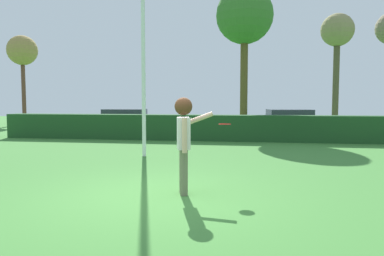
{
  "coord_description": "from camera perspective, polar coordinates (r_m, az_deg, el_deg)",
  "views": [
    {
      "loc": [
        1.65,
        -6.3,
        1.73
      ],
      "look_at": [
        0.46,
        1.26,
        1.15
      ],
      "focal_mm": 34.3,
      "sensor_mm": 36.0,
      "label": 1
    }
  ],
  "objects": [
    {
      "name": "oak_tree",
      "position": [
        24.37,
        21.65,
        13.32
      ],
      "size": [
        1.96,
        1.96,
        6.94
      ],
      "color": "brown",
      "rests_on": "ground"
    },
    {
      "name": "parked_car_silver",
      "position": [
        20.51,
        -10.38,
        1.35
      ],
      "size": [
        4.32,
        2.08,
        1.25
      ],
      "color": "#B7B7BC",
      "rests_on": "ground"
    },
    {
      "name": "parked_car_green",
      "position": [
        19.99,
        14.89,
        1.2
      ],
      "size": [
        4.4,
        2.3,
        1.25
      ],
      "color": "#1E6633",
      "rests_on": "ground"
    },
    {
      "name": "person",
      "position": [
        6.7,
        -1.24,
        -0.83
      ],
      "size": [
        0.68,
        0.69,
        1.78
      ],
      "color": "#6C6B51",
      "rests_on": "ground"
    },
    {
      "name": "ground_plane",
      "position": [
        6.74,
        -5.6,
        -10.56
      ],
      "size": [
        60.0,
        60.0,
        0.0
      ],
      "primitive_type": "plane",
      "color": "#3D7B33"
    },
    {
      "name": "birch_tree",
      "position": [
        20.57,
        8.18,
        16.69
      ],
      "size": [
        3.05,
        3.05,
        7.78
      ],
      "color": "brown",
      "rests_on": "ground"
    },
    {
      "name": "bare_elm_tree",
      "position": [
        30.25,
        -24.88,
        10.69
      ],
      "size": [
        2.17,
        2.17,
        6.49
      ],
      "color": "brown",
      "rests_on": "ground"
    },
    {
      "name": "lamppost",
      "position": [
        11.56,
        -7.62,
        14.66
      ],
      "size": [
        0.24,
        0.24,
        6.98
      ],
      "color": "silver",
      "rests_on": "ground"
    },
    {
      "name": "hedge_row",
      "position": [
        15.88,
        2.97,
        0.06
      ],
      "size": [
        18.8,
        0.9,
        1.1
      ],
      "primitive_type": "cube",
      "color": "#1E4721",
      "rests_on": "ground"
    },
    {
      "name": "frisbee",
      "position": [
        7.18,
        5.11,
        0.61
      ],
      "size": [
        0.24,
        0.24,
        0.04
      ],
      "color": "red"
    }
  ]
}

